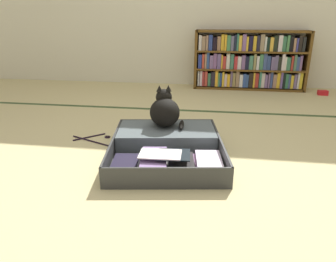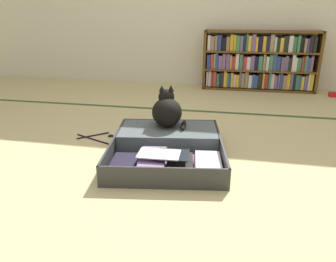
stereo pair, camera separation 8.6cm
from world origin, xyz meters
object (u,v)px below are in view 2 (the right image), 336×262
bookshelf (259,62)px  black_cat (167,111)px  clothes_hanger (103,139)px  small_red_pouch (334,95)px  open_suitcase (168,145)px

bookshelf → black_cat: 1.95m
bookshelf → black_cat: (-0.71, -1.82, -0.10)m
black_cat → clothes_hanger: (-0.45, -0.06, -0.22)m
bookshelf → clothes_hanger: bookshelf is taller
small_red_pouch → bookshelf: bearing=165.3°
open_suitcase → small_red_pouch: 2.32m
open_suitcase → clothes_hanger: open_suitcase is taller
open_suitcase → clothes_hanger: 0.51m
clothes_hanger → small_red_pouch: (1.97, 1.66, 0.02)m
bookshelf → open_suitcase: bookshelf is taller
clothes_hanger → bookshelf: bearing=58.2°
open_suitcase → small_red_pouch: bearing=50.6°
bookshelf → small_red_pouch: 0.88m
bookshelf → clothes_hanger: (-1.16, -1.87, -0.32)m
open_suitcase → bookshelf: bearing=71.5°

